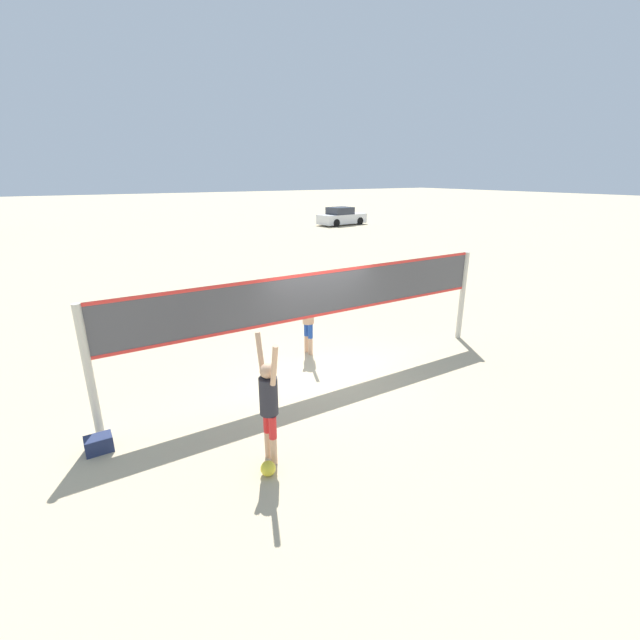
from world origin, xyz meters
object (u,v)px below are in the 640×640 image
object	(u,v)px
volleyball_net	(320,304)
gear_bag	(99,444)
volleyball	(268,468)
player_spiker	(269,399)
parked_car_mid	(341,217)
player_blocker	(308,315)

from	to	relation	value
volleyball_net	gear_bag	world-z (taller)	volleyball_net
volleyball	gear_bag	xyz separation A→B (m)	(-2.09, 1.95, 0.02)
player_spiker	parked_car_mid	world-z (taller)	player_spiker
player_spiker	volleyball_net	bearing A→B (deg)	-45.62
parked_car_mid	player_spiker	bearing A→B (deg)	-132.41
volleyball_net	parked_car_mid	bearing A→B (deg)	54.99
player_blocker	gear_bag	world-z (taller)	player_blocker
volleyball	player_spiker	bearing A→B (deg)	57.56
volleyball	gear_bag	distance (m)	2.86
volleyball	player_blocker	bearing A→B (deg)	52.60
player_blocker	gear_bag	size ratio (longest dim) A/B	4.73
volleyball_net	player_blocker	distance (m)	1.41
gear_bag	volleyball_net	bearing A→B (deg)	6.58
player_spiker	gear_bag	world-z (taller)	player_spiker
volleyball	gear_bag	bearing A→B (deg)	136.87
volleyball	parked_car_mid	bearing A→B (deg)	54.03
volleyball_net	gear_bag	bearing A→B (deg)	-173.42
player_spiker	parked_car_mid	distance (m)	32.88
volleyball_net	player_spiker	world-z (taller)	volleyball_net
volleyball	volleyball_net	bearing A→B (deg)	45.71
player_spiker	player_blocker	distance (m)	4.26
gear_bag	parked_car_mid	distance (m)	33.00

